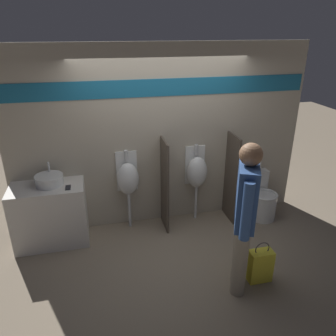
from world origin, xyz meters
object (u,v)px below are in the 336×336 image
(sink_basin, at_px, (49,180))
(cell_phone, at_px, (68,188))
(toilet, at_px, (262,200))
(person_in_vest, at_px, (245,215))
(shopping_bag, at_px, (260,265))
(urinal_far, at_px, (197,172))
(urinal_near_counter, at_px, (128,179))

(sink_basin, height_order, cell_phone, sink_basin)
(sink_basin, distance_m, toilet, 3.27)
(person_in_vest, bearing_deg, sink_basin, 79.49)
(sink_basin, relative_size, toilet, 0.43)
(cell_phone, distance_m, shopping_bag, 2.66)
(toilet, height_order, person_in_vest, person_in_vest)
(toilet, distance_m, shopping_bag, 1.53)
(urinal_far, relative_size, person_in_vest, 0.68)
(cell_phone, relative_size, toilet, 0.16)
(toilet, height_order, shopping_bag, toilet)
(toilet, bearing_deg, cell_phone, -178.92)
(urinal_near_counter, relative_size, urinal_far, 1.00)
(toilet, bearing_deg, sink_basin, 178.05)
(toilet, bearing_deg, urinal_far, 168.90)
(urinal_near_counter, xyz_separation_m, urinal_far, (1.06, 0.00, 0.00))
(sink_basin, bearing_deg, urinal_far, 2.67)
(sink_basin, relative_size, urinal_far, 0.30)
(urinal_near_counter, relative_size, toilet, 1.42)
(toilet, bearing_deg, person_in_vest, -126.70)
(cell_phone, height_order, toilet, cell_phone)
(sink_basin, distance_m, person_in_vest, 2.63)
(urinal_near_counter, height_order, urinal_far, same)
(urinal_far, height_order, toilet, urinal_far)
(urinal_far, xyz_separation_m, shopping_bag, (0.33, -1.55, -0.60))
(urinal_far, height_order, person_in_vest, person_in_vest)
(cell_phone, bearing_deg, sink_basin, 146.27)
(person_in_vest, bearing_deg, shopping_bag, -55.49)
(cell_phone, distance_m, person_in_vest, 2.34)
(person_in_vest, bearing_deg, toilet, -12.30)
(urinal_far, bearing_deg, urinal_near_counter, 180.00)
(toilet, bearing_deg, shopping_bag, -118.66)
(sink_basin, relative_size, cell_phone, 2.69)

